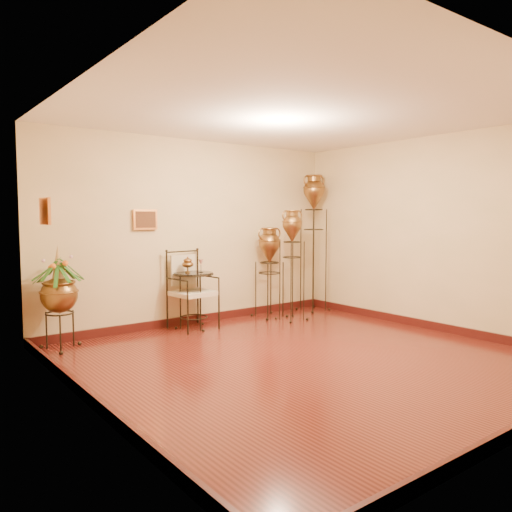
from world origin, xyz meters
TOP-DOWN VIEW (x-y plane):
  - ground at (0.00, 0.00)m, footprint 5.00×5.00m
  - room_shell at (-0.01, 0.01)m, footprint 5.02×5.02m
  - amphora_tall at (2.15, 2.15)m, footprint 0.48×0.48m
  - amphora_mid at (1.30, 1.75)m, footprint 0.45×0.45m
  - amphora_short at (1.17, 2.15)m, footprint 0.50×0.50m
  - planter_urn at (-2.15, 2.15)m, footprint 0.74×0.74m
  - armchair at (-0.26, 2.15)m, footprint 0.70×0.67m
  - side_table at (-0.25, 2.15)m, footprint 0.64×0.64m

SIDE VIEW (x-z plane):
  - ground at x=0.00m, z-range 0.00..0.00m
  - side_table at x=-0.25m, z-range -0.09..0.96m
  - armchair at x=-0.26m, z-range 0.00..1.15m
  - planter_urn at x=-2.15m, z-range 0.08..1.39m
  - amphora_short at x=1.17m, z-range 0.00..1.49m
  - amphora_mid at x=1.30m, z-range 0.01..1.78m
  - amphora_tall at x=2.15m, z-range 0.03..2.41m
  - room_shell at x=-0.01m, z-range 0.33..3.14m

